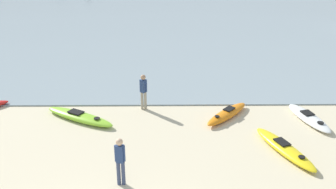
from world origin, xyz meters
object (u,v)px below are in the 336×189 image
object	(u,v)px
person_near_waterline	(143,90)
kayak_on_sand_0	(79,117)
person_near_foreground	(120,159)
kayak_on_sand_1	(309,118)
kayak_on_sand_3	(284,148)
kayak_on_sand_4	(227,114)

from	to	relation	value
person_near_waterline	kayak_on_sand_0	bearing A→B (deg)	-158.39
kayak_on_sand_0	person_near_foreground	size ratio (longest dim) A/B	2.06
kayak_on_sand_1	kayak_on_sand_3	distance (m)	3.13
kayak_on_sand_3	person_near_foreground	bearing A→B (deg)	-161.59
kayak_on_sand_1	kayak_on_sand_3	world-z (taller)	kayak_on_sand_3
kayak_on_sand_0	person_near_waterline	size ratio (longest dim) A/B	2.06
kayak_on_sand_0	person_near_foreground	distance (m)	5.28
kayak_on_sand_4	person_near_foreground	bearing A→B (deg)	-130.35
person_near_foreground	kayak_on_sand_1	bearing A→B (deg)	30.60
kayak_on_sand_1	kayak_on_sand_4	size ratio (longest dim) A/B	1.15
kayak_on_sand_4	kayak_on_sand_3	bearing A→B (deg)	-60.19
kayak_on_sand_1	kayak_on_sand_4	bearing A→B (deg)	173.78
kayak_on_sand_3	person_near_foreground	world-z (taller)	person_near_foreground
kayak_on_sand_0	kayak_on_sand_4	world-z (taller)	kayak_on_sand_4
kayak_on_sand_0	kayak_on_sand_3	bearing A→B (deg)	-18.72
kayak_on_sand_0	kayak_on_sand_4	bearing A→B (deg)	1.69
kayak_on_sand_0	kayak_on_sand_4	xyz separation A→B (m)	(6.44, 0.19, 0.01)
kayak_on_sand_0	kayak_on_sand_3	world-z (taller)	kayak_on_sand_3
kayak_on_sand_0	person_near_waterline	bearing A→B (deg)	21.61
kayak_on_sand_3	kayak_on_sand_4	bearing A→B (deg)	119.81
kayak_on_sand_3	kayak_on_sand_4	distance (m)	3.39
kayak_on_sand_0	person_near_waterline	xyz separation A→B (m)	(2.74, 1.09, 0.80)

